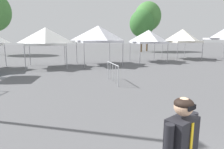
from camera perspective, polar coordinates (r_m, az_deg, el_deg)
The scene contains 7 objects.
canopy_tent_left_of_center at distance 17.17m, azimuth -18.79°, elevation 10.51°, with size 3.30×3.30×3.26m.
canopy_tent_right_of_center at distance 17.82m, azimuth -4.05°, elevation 11.72°, with size 3.66×3.66×3.48m.
canopy_tent_far_left at distance 20.23m, azimuth 10.61°, elevation 10.82°, with size 3.22×3.22×3.18m.
canopy_tent_behind_center at distance 23.74m, azimuth 19.89°, elevation 10.59°, with size 3.45×3.45×3.36m.
tree_behind_tents_left at distance 35.55m, azimuth 10.44°, elevation 16.35°, with size 4.51×4.51×8.45m.
tree_behind_tents_center at distance 33.50m, azimuth 8.75°, elevation 14.51°, with size 4.07×4.07×6.91m.
crowd_barrier_near_person at distance 10.72m, azimuth 0.22°, elevation 1.61°, with size 0.13×2.10×1.08m.
Camera 1 is at (-2.38, -0.58, 2.49)m, focal length 31.24 mm.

